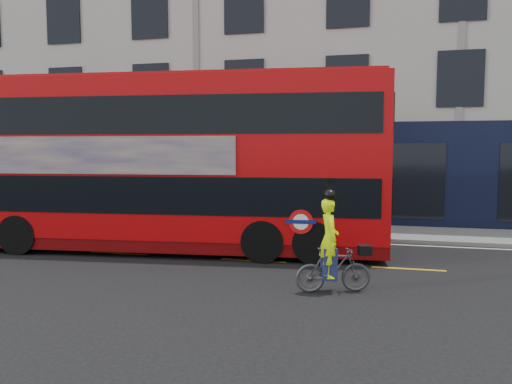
% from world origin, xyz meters
% --- Properties ---
extents(ground, '(120.00, 120.00, 0.00)m').
position_xyz_m(ground, '(0.00, 0.00, 0.00)').
color(ground, black).
rests_on(ground, ground).
extents(pavement, '(60.00, 3.00, 0.12)m').
position_xyz_m(pavement, '(0.00, 6.50, 0.06)').
color(pavement, gray).
rests_on(pavement, ground).
extents(kerb, '(60.00, 0.12, 0.13)m').
position_xyz_m(kerb, '(0.00, 5.00, 0.07)').
color(kerb, slate).
rests_on(kerb, ground).
extents(building_terrace, '(50.00, 10.07, 15.00)m').
position_xyz_m(building_terrace, '(0.00, 12.94, 7.49)').
color(building_terrace, '#A8A79E').
rests_on(building_terrace, ground).
extents(road_edge_line, '(58.00, 0.10, 0.01)m').
position_xyz_m(road_edge_line, '(0.00, 4.70, 0.00)').
color(road_edge_line, silver).
rests_on(road_edge_line, ground).
extents(lane_dashes, '(58.00, 0.12, 0.01)m').
position_xyz_m(lane_dashes, '(0.00, 1.50, 0.00)').
color(lane_dashes, '#C38B17').
rests_on(lane_dashes, ground).
extents(bus, '(12.70, 3.96, 5.04)m').
position_xyz_m(bus, '(1.28, 2.36, 2.59)').
color(bus, '#AB0609').
rests_on(bus, ground).
extents(cyclist, '(1.65, 0.93, 2.17)m').
position_xyz_m(cyclist, '(6.31, -0.99, 0.73)').
color(cyclist, '#404244').
rests_on(cyclist, ground).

